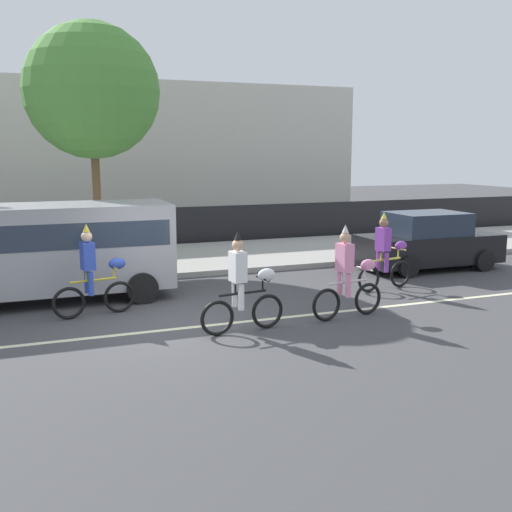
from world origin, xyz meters
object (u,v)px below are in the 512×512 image
parade_cyclist_cobalt (94,276)px  parade_cyclist_pink (349,277)px  parade_cyclist_purple (386,256)px  parked_car_black (428,242)px  parade_cyclist_zebra (243,288)px  parked_van_grey (61,244)px

parade_cyclist_cobalt → parade_cyclist_pink: (4.80, -1.98, 0.00)m
parade_cyclist_cobalt → parade_cyclist_pink: same height
parade_cyclist_cobalt → parade_cyclist_purple: size_ratio=1.00×
parade_cyclist_cobalt → parade_cyclist_purple: same height
parade_cyclist_purple → parked_car_black: size_ratio=0.47×
parked_car_black → parade_cyclist_pink: bearing=-141.6°
parade_cyclist_cobalt → parade_cyclist_pink: bearing=-22.4°
parade_cyclist_cobalt → parade_cyclist_zebra: size_ratio=1.00×
parade_cyclist_zebra → parked_van_grey: 4.89m
parade_cyclist_zebra → parade_cyclist_purple: bearing=24.9°
parade_cyclist_purple → parked_car_black: (2.60, 1.84, -0.06)m
parade_cyclist_zebra → parade_cyclist_pink: bearing=4.0°
parade_cyclist_zebra → parked_van_grey: parked_van_grey is taller
parade_cyclist_cobalt → parade_cyclist_pink: size_ratio=1.00×
parade_cyclist_purple → parked_van_grey: bearing=166.7°
parade_cyclist_zebra → parked_car_black: (7.02, 3.90, -0.06)m
parade_cyclist_zebra → parked_car_black: size_ratio=0.47×
parked_van_grey → parade_cyclist_zebra: bearing=-51.7°
parade_cyclist_cobalt → parked_van_grey: 1.81m
parked_van_grey → parked_car_black: parked_van_grey is taller
parade_cyclist_pink → parade_cyclist_purple: size_ratio=1.00×
parade_cyclist_purple → parked_van_grey: size_ratio=0.38×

